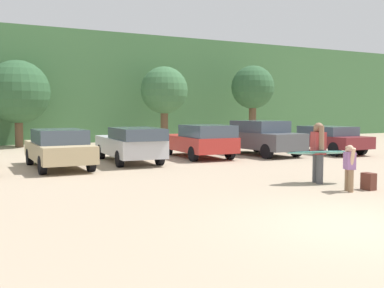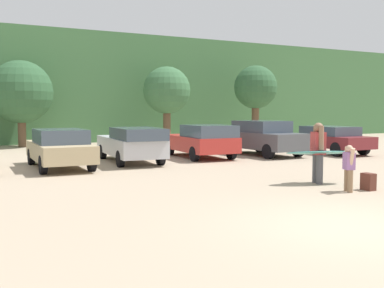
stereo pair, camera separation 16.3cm
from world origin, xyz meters
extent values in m
plane|color=tan|center=(0.00, 0.00, 0.00)|extent=(120.00, 120.00, 0.00)
cube|color=#427042|center=(0.00, 29.35, 3.62)|extent=(108.00, 12.00, 7.25)
cylinder|color=brown|center=(-3.35, 21.56, 0.82)|extent=(0.45, 0.45, 1.63)
sphere|color=#2D5633|center=(-3.35, 21.56, 3.15)|extent=(3.56, 3.56, 3.56)
cylinder|color=brown|center=(5.26, 20.64, 1.05)|extent=(0.48, 0.48, 2.10)
sphere|color=#38663D|center=(5.26, 20.64, 3.37)|extent=(2.99, 2.99, 2.99)
cylinder|color=brown|center=(11.55, 19.92, 1.22)|extent=(0.50, 0.50, 2.43)
sphere|color=#2D5633|center=(11.55, 19.92, 3.68)|extent=(2.93, 2.93, 2.93)
cube|color=tan|center=(-3.17, 11.05, 0.61)|extent=(1.79, 4.49, 0.61)
cube|color=#3F4C5B|center=(-3.17, 10.84, 1.17)|extent=(1.65, 2.35, 0.50)
cylinder|color=black|center=(-3.98, 12.53, 0.31)|extent=(0.22, 0.62, 0.62)
cylinder|color=black|center=(-2.37, 12.53, 0.31)|extent=(0.22, 0.62, 0.62)
cylinder|color=black|center=(-3.98, 9.57, 0.31)|extent=(0.22, 0.62, 0.62)
cylinder|color=black|center=(-2.37, 9.57, 0.31)|extent=(0.22, 0.62, 0.62)
cube|color=silver|center=(-0.25, 11.74, 0.65)|extent=(2.04, 4.83, 0.68)
cube|color=#3F4C5B|center=(-0.32, 10.57, 1.21)|extent=(1.77, 2.83, 0.44)
cylinder|color=black|center=(-0.93, 13.35, 0.31)|extent=(0.26, 0.63, 0.62)
cylinder|color=black|center=(0.63, 13.25, 0.31)|extent=(0.26, 0.63, 0.62)
cylinder|color=black|center=(-1.13, 10.23, 0.31)|extent=(0.26, 0.63, 0.62)
cylinder|color=black|center=(0.43, 10.13, 0.31)|extent=(0.26, 0.63, 0.62)
cube|color=#B72D28|center=(3.09, 12.02, 0.64)|extent=(2.08, 4.25, 0.65)
cube|color=#3F4C5B|center=(3.05, 11.06, 1.22)|extent=(1.85, 2.27, 0.51)
cylinder|color=black|center=(2.27, 13.43, 0.31)|extent=(0.24, 0.63, 0.62)
cylinder|color=black|center=(4.01, 13.36, 0.31)|extent=(0.24, 0.63, 0.62)
cylinder|color=black|center=(2.17, 10.68, 0.31)|extent=(0.24, 0.63, 0.62)
cylinder|color=black|center=(3.90, 10.61, 0.31)|extent=(0.24, 0.63, 0.62)
cube|color=#4C4F54|center=(6.21, 11.49, 0.70)|extent=(2.11, 4.29, 0.75)
cube|color=#3F4C5B|center=(6.20, 11.68, 1.34)|extent=(1.86, 2.51, 0.54)
cylinder|color=black|center=(5.29, 12.83, 0.33)|extent=(0.25, 0.66, 0.65)
cylinder|color=black|center=(6.99, 12.92, 0.33)|extent=(0.25, 0.66, 0.65)
cylinder|color=black|center=(5.43, 10.07, 0.33)|extent=(0.25, 0.66, 0.65)
cylinder|color=black|center=(7.13, 10.15, 0.33)|extent=(0.25, 0.66, 0.65)
cube|color=maroon|center=(9.63, 10.95, 0.61)|extent=(1.89, 4.56, 0.56)
cube|color=#3F4C5B|center=(9.63, 10.83, 1.10)|extent=(1.72, 2.55, 0.44)
cylinder|color=black|center=(8.82, 12.46, 0.33)|extent=(0.23, 0.66, 0.66)
cylinder|color=black|center=(10.48, 12.44, 0.33)|extent=(0.23, 0.66, 0.66)
cylinder|color=black|center=(8.79, 9.47, 0.33)|extent=(0.23, 0.66, 0.66)
cylinder|color=black|center=(10.45, 9.45, 0.33)|extent=(0.23, 0.66, 0.66)
cylinder|color=#4C4C51|center=(2.74, 3.96, 0.42)|extent=(0.20, 0.20, 0.84)
cylinder|color=#4C4C51|center=(2.86, 4.24, 0.42)|extent=(0.20, 0.20, 0.84)
cube|color=#B23838|center=(2.80, 4.10, 1.16)|extent=(0.46, 0.52, 0.64)
sphere|color=#8C664C|center=(2.80, 4.10, 1.61)|extent=(0.27, 0.27, 0.27)
cylinder|color=#8C664C|center=(2.71, 3.88, 1.32)|extent=(0.20, 0.21, 0.68)
cylinder|color=#8C664C|center=(2.89, 4.32, 1.32)|extent=(0.21, 0.26, 0.69)
cylinder|color=#8C6B4C|center=(2.52, 2.60, 0.29)|extent=(0.14, 0.14, 0.58)
cylinder|color=#8C6B4C|center=(2.60, 2.79, 0.29)|extent=(0.14, 0.14, 0.58)
cube|color=#9966A5|center=(2.56, 2.69, 0.80)|extent=(0.32, 0.36, 0.44)
sphere|color=#D8AD8C|center=(2.56, 2.69, 1.12)|extent=(0.18, 0.18, 0.18)
cylinder|color=#D8AD8C|center=(2.50, 2.54, 0.92)|extent=(0.18, 0.25, 0.48)
cylinder|color=#D8AD8C|center=(2.62, 2.84, 0.92)|extent=(0.14, 0.16, 0.47)
ellipsoid|color=teal|center=(2.78, 3.97, 0.90)|extent=(2.10, 1.18, 0.19)
cube|color=#592D23|center=(3.21, 2.64, 0.23)|extent=(0.24, 0.34, 0.45)
camera|label=1|loc=(-6.34, -5.71, 2.10)|focal=42.24mm
camera|label=2|loc=(-6.20, -5.78, 2.10)|focal=42.24mm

